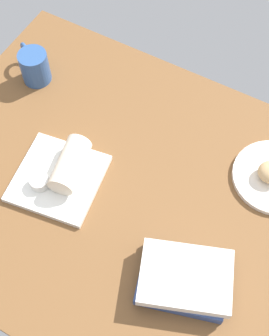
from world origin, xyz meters
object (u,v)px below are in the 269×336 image
at_px(breakfast_wrap, 70,164).
at_px(coffee_mug, 34,66).
at_px(square_plate, 58,178).
at_px(sauce_cup, 39,182).
at_px(book_stack, 184,279).

xyz_separation_m(breakfast_wrap, coffee_mug, (-0.28, 0.23, 0.00)).
distance_m(square_plate, sauce_cup, 0.05).
bearing_deg(breakfast_wrap, book_stack, 150.82).
bearing_deg(coffee_mug, book_stack, -27.86).
height_order(square_plate, breakfast_wrap, breakfast_wrap).
relative_size(breakfast_wrap, coffee_mug, 1.16).
distance_m(sauce_cup, breakfast_wrap, 0.09).
xyz_separation_m(square_plate, coffee_mug, (-0.25, 0.26, 0.04)).
distance_m(sauce_cup, book_stack, 0.44).
bearing_deg(square_plate, book_stack, -12.08).
bearing_deg(sauce_cup, square_plate, 56.04).
xyz_separation_m(square_plate, sauce_cup, (-0.03, -0.04, 0.02)).
height_order(sauce_cup, breakfast_wrap, breakfast_wrap).
bearing_deg(coffee_mug, breakfast_wrap, -39.95).
xyz_separation_m(square_plate, book_stack, (0.41, -0.09, 0.02)).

